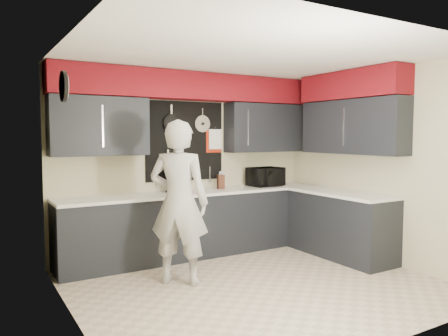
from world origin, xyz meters
TOP-DOWN VIEW (x-y plane):
  - ground at (0.00, 0.00)m, footprint 4.00×4.00m
  - back_wall_assembly at (0.01, 1.60)m, footprint 4.00×0.36m
  - right_wall_assembly at (1.85, 0.26)m, footprint 0.36×3.50m
  - left_wall_assembly at (-1.99, 0.02)m, footprint 0.05×3.50m
  - base_cabinets at (0.49, 1.13)m, footprint 3.95×2.20m
  - microwave at (1.20, 1.45)m, footprint 0.55×0.40m
  - knife_block at (0.42, 1.50)m, footprint 0.11×0.11m
  - utensil_crock at (-0.24, 1.42)m, footprint 0.13×0.13m
  - coffee_maker at (-0.35, 1.48)m, footprint 0.21×0.24m
  - person at (-0.74, 0.48)m, footprint 0.81×0.80m

SIDE VIEW (x-z plane):
  - ground at x=0.00m, z-range 0.00..0.00m
  - base_cabinets at x=0.49m, z-range 0.00..0.92m
  - person at x=-0.74m, z-range 0.00..1.89m
  - utensil_crock at x=-0.24m, z-range 0.92..1.09m
  - knife_block at x=0.42m, z-range 0.92..1.13m
  - microwave at x=1.20m, z-range 0.92..1.21m
  - coffee_maker at x=-0.35m, z-range 0.93..1.23m
  - left_wall_assembly at x=-1.99m, z-range 0.03..2.63m
  - right_wall_assembly at x=1.85m, z-range 0.64..3.24m
  - back_wall_assembly at x=0.01m, z-range 0.71..3.31m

